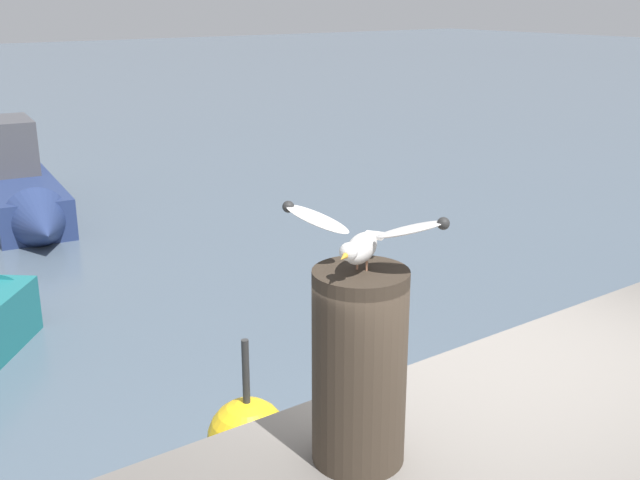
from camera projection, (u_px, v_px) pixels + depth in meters
name	position (u px, v px, depth m)	size (l,w,h in m)	color
mooring_post	(359.00, 368.00, 2.85)	(0.35, 0.35, 0.77)	#382D23
seagull	(361.00, 239.00, 2.69)	(0.42, 0.56, 0.23)	tan
boat_navy	(21.00, 190.00, 12.48)	(1.64, 4.98, 1.66)	navy
channel_buoy	(248.00, 452.00, 5.31)	(0.56, 0.56, 1.33)	yellow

